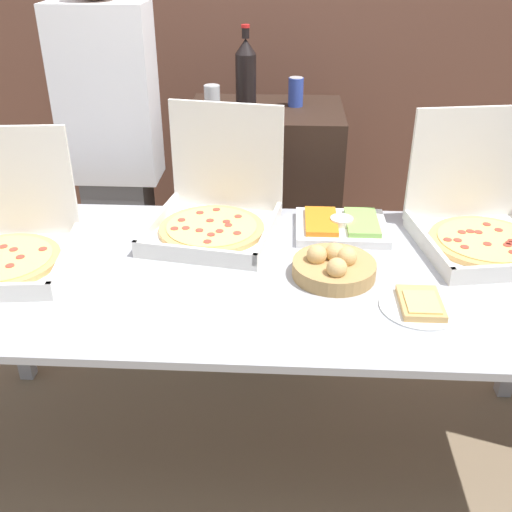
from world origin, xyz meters
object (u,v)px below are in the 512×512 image
object	(u,v)px
pizza_box_near_left	(482,222)
veggie_tray	(341,226)
pizza_box_far_left	(6,241)
soda_can_silver	(212,100)
soda_bottle	(246,75)
soda_can_colored	(296,92)
paper_plate_front_center	(421,305)
bread_basket	(334,266)
person_guest_cap	(114,161)
pizza_box_far_right	(216,211)

from	to	relation	value
pizza_box_near_left	veggie_tray	xyz separation A→B (m)	(-0.48, 0.06, -0.06)
pizza_box_far_left	soda_can_silver	bearing A→B (deg)	47.03
veggie_tray	soda_bottle	bearing A→B (deg)	123.77
soda_can_colored	soda_bottle	bearing A→B (deg)	-154.73
soda_can_silver	soda_can_colored	xyz separation A→B (m)	(0.35, 0.16, 0.00)
soda_bottle	soda_can_silver	distance (m)	0.18
paper_plate_front_center	soda_can_silver	size ratio (longest dim) A/B	1.91
veggie_tray	soda_can_silver	distance (m)	0.80
pizza_box_near_left	bread_basket	xyz separation A→B (m)	(-0.52, -0.26, -0.04)
pizza_box_near_left	paper_plate_front_center	xyz separation A→B (m)	(-0.28, -0.43, -0.07)
person_guest_cap	veggie_tray	bearing A→B (deg)	152.49
pizza_box_far_right	paper_plate_front_center	size ratio (longest dim) A/B	2.13
pizza_box_far_left	soda_can_silver	xyz separation A→B (m)	(0.59, 0.79, 0.27)
pizza_box_near_left	pizza_box_far_right	bearing A→B (deg)	167.46
bread_basket	pizza_box_far_right	bearing A→B (deg)	142.69
soda_can_silver	pizza_box_far_left	bearing A→B (deg)	-126.88
pizza_box_far_left	bread_basket	distance (m)	1.07
pizza_box_near_left	person_guest_cap	size ratio (longest dim) A/B	0.29
pizza_box_far_left	pizza_box_far_right	bearing A→B (deg)	16.19
pizza_box_far_right	soda_can_silver	bearing A→B (deg)	106.52
pizza_box_far_left	person_guest_cap	world-z (taller)	person_guest_cap
veggie_tray	soda_can_colored	xyz separation A→B (m)	(-0.17, 0.67, 0.32)
soda_bottle	soda_can_silver	size ratio (longest dim) A/B	2.83
soda_can_colored	person_guest_cap	distance (m)	0.85
soda_bottle	pizza_box_far_left	bearing A→B (deg)	-130.60
soda_can_silver	paper_plate_front_center	bearing A→B (deg)	-54.48
soda_can_silver	person_guest_cap	size ratio (longest dim) A/B	0.07
pizza_box_far_left	bread_basket	xyz separation A→B (m)	(1.07, -0.04, -0.04)
pizza_box_far_right	soda_bottle	distance (m)	0.69
pizza_box_far_left	veggie_tray	size ratio (longest dim) A/B	1.43
veggie_tray	soda_can_colored	bearing A→B (deg)	104.36
pizza_box_far_left	soda_can_silver	distance (m)	1.02
pizza_box_near_left	soda_can_silver	bearing A→B (deg)	140.65
veggie_tray	soda_can_colored	distance (m)	0.76
veggie_tray	soda_bottle	xyz separation A→B (m)	(-0.38, 0.57, 0.41)
bread_basket	person_guest_cap	world-z (taller)	person_guest_cap
soda_can_colored	paper_plate_front_center	bearing A→B (deg)	-72.45
soda_bottle	pizza_box_far_right	bearing A→B (deg)	-97.07
bread_basket	soda_can_silver	xyz separation A→B (m)	(-0.47, 0.83, 0.30)
soda_can_colored	pizza_box_near_left	bearing A→B (deg)	-48.45
pizza_box_far_left	soda_bottle	xyz separation A→B (m)	(0.73, 0.85, 0.36)
bread_basket	person_guest_cap	distance (m)	1.23
veggie_tray	person_guest_cap	world-z (taller)	person_guest_cap
pizza_box_far_right	soda_can_silver	xyz separation A→B (m)	(-0.06, 0.52, 0.26)
pizza_box_near_left	veggie_tray	world-z (taller)	pizza_box_near_left
pizza_box_far_left	veggie_tray	bearing A→B (deg)	8.01
paper_plate_front_center	soda_bottle	bearing A→B (deg)	118.56
pizza_box_far_right	soda_can_colored	world-z (taller)	pizza_box_far_right
soda_bottle	person_guest_cap	xyz separation A→B (m)	(-0.58, -0.07, -0.36)
soda_bottle	paper_plate_front_center	bearing A→B (deg)	-61.44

